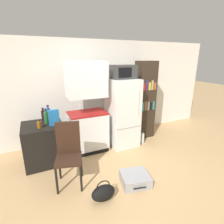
{
  "coord_description": "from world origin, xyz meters",
  "views": [
    {
      "loc": [
        -1.48,
        -2.14,
        2.01
      ],
      "look_at": [
        -0.1,
        0.85,
        0.98
      ],
      "focal_mm": 28.0,
      "sensor_mm": 36.0,
      "label": 1
    }
  ],
  "objects": [
    {
      "name": "bookshelf",
      "position": [
        1.09,
        1.44,
        0.97
      ],
      "size": [
        0.47,
        0.34,
        1.94
      ],
      "color": "#2D2319",
      "rests_on": "ground_plane"
    },
    {
      "name": "ground_plane",
      "position": [
        0.0,
        0.0,
        0.0
      ],
      "size": [
        24.0,
        24.0,
        0.0
      ],
      "primitive_type": "plane",
      "color": "tan"
    },
    {
      "name": "bottle_green_tall",
      "position": [
        -1.3,
        1.28,
        0.92
      ],
      "size": [
        0.08,
        0.08,
        0.29
      ],
      "color": "#1E6028",
      "rests_on": "side_table"
    },
    {
      "name": "water_bottle_front",
      "position": [
        0.83,
        1.09,
        0.13
      ],
      "size": [
        0.09,
        0.09,
        0.3
      ],
      "color": "silver",
      "rests_on": "ground_plane"
    },
    {
      "name": "bottle_amber_beer",
      "position": [
        -1.45,
        1.07,
        0.86
      ],
      "size": [
        0.08,
        0.08,
        0.16
      ],
      "color": "brown",
      "rests_on": "side_table"
    },
    {
      "name": "suitcase_large_flat",
      "position": [
        -0.11,
        -0.09,
        0.09
      ],
      "size": [
        0.53,
        0.5,
        0.17
      ],
      "rotation": [
        0.0,
        0.0,
        -0.22
      ],
      "color": "#99999E",
      "rests_on": "ground_plane"
    },
    {
      "name": "handbag",
      "position": [
        -0.72,
        -0.2,
        0.12
      ],
      "size": [
        0.36,
        0.2,
        0.33
      ],
      "color": "black",
      "rests_on": "ground_plane"
    },
    {
      "name": "bottle_wine_dark",
      "position": [
        -1.34,
        1.46,
        0.9
      ],
      "size": [
        0.07,
        0.07,
        0.27
      ],
      "color": "black",
      "rests_on": "side_table"
    },
    {
      "name": "bottle_blue_soda",
      "position": [
        -1.24,
        1.47,
        0.92
      ],
      "size": [
        0.08,
        0.08,
        0.31
      ],
      "color": "#1E47A3",
      "rests_on": "side_table"
    },
    {
      "name": "bottle_clear_short",
      "position": [
        -1.09,
        1.48,
        0.87
      ],
      "size": [
        0.08,
        0.08,
        0.18
      ],
      "color": "silver",
      "rests_on": "side_table"
    },
    {
      "name": "kitchen_hutch",
      "position": [
        -0.46,
        1.33,
        0.91
      ],
      "size": [
        0.81,
        0.55,
        1.95
      ],
      "color": "white",
      "rests_on": "ground_plane"
    },
    {
      "name": "side_table",
      "position": [
        -1.4,
        1.24,
        0.4
      ],
      "size": [
        0.74,
        0.72,
        0.79
      ],
      "color": "black",
      "rests_on": "ground_plane"
    },
    {
      "name": "refrigerator",
      "position": [
        0.36,
        1.28,
        0.78
      ],
      "size": [
        0.64,
        0.67,
        1.57
      ],
      "color": "silver",
      "rests_on": "ground_plane"
    },
    {
      "name": "cereal_box",
      "position": [
        -1.18,
        1.1,
        0.94
      ],
      "size": [
        0.19,
        0.07,
        0.3
      ],
      "color": "#1E66A8",
      "rests_on": "side_table"
    },
    {
      "name": "chair",
      "position": [
        -1.07,
        0.43,
        0.6
      ],
      "size": [
        0.49,
        0.49,
        1.04
      ],
      "rotation": [
        0.0,
        0.0,
        -0.27
      ],
      "color": "black",
      "rests_on": "ground_plane"
    },
    {
      "name": "wall_back",
      "position": [
        0.2,
        2.0,
        1.21
      ],
      "size": [
        6.4,
        0.1,
        2.43
      ],
      "color": "white",
      "rests_on": "ground_plane"
    },
    {
      "name": "microwave",
      "position": [
        0.36,
        1.27,
        1.72
      ],
      "size": [
        0.52,
        0.35,
        0.3
      ],
      "color": "#333333",
      "rests_on": "refrigerator"
    }
  ]
}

